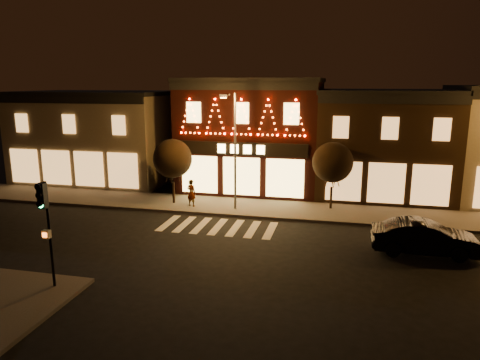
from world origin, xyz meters
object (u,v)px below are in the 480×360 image
(streetlamp_mid, at_px, (234,143))
(traffic_signal_near, at_px, (45,214))
(dark_sedan, at_px, (425,238))
(pedestrian, at_px, (191,193))

(streetlamp_mid, bearing_deg, traffic_signal_near, -123.33)
(dark_sedan, height_order, pedestrian, pedestrian)
(traffic_signal_near, bearing_deg, pedestrian, 81.80)
(streetlamp_mid, bearing_deg, dark_sedan, -38.72)
(traffic_signal_near, relative_size, dark_sedan, 0.86)
(traffic_signal_near, distance_m, pedestrian, 12.62)
(traffic_signal_near, xyz_separation_m, pedestrian, (1.47, 12.36, -2.10))
(traffic_signal_near, height_order, pedestrian, traffic_signal_near)
(dark_sedan, bearing_deg, traffic_signal_near, 115.94)
(traffic_signal_near, xyz_separation_m, streetlamp_mid, (4.31, 12.25, 1.26))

